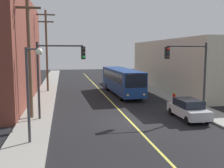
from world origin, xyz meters
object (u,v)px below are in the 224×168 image
object	(u,v)px
fire_hydrant	(174,96)
traffic_signal_left_corner	(58,66)
utility_pole_near	(29,48)
utility_pole_mid	(47,47)
parked_car_silver	(188,109)
traffic_signal_right_corner	(189,65)
street_lamp_left	(31,81)
city_bus	(122,80)

from	to	relation	value
fire_hydrant	traffic_signal_left_corner	bearing A→B (deg)	-155.57
utility_pole_near	utility_pole_mid	world-z (taller)	utility_pole_mid
parked_car_silver	fire_hydrant	xyz separation A→B (m)	(2.09, 7.34, -0.26)
traffic_signal_right_corner	street_lamp_left	bearing A→B (deg)	-157.39
utility_pole_near	traffic_signal_left_corner	xyz separation A→B (m)	(2.20, -0.57, -1.40)
traffic_signal_left_corner	utility_pole_near	bearing A→B (deg)	165.54
city_bus	utility_pole_near	size ratio (longest dim) A/B	1.21
traffic_signal_left_corner	fire_hydrant	size ratio (longest dim) A/B	7.14
utility_pole_near	street_lamp_left	xyz separation A→B (m)	(0.79, -6.00, -1.96)
city_bus	fire_hydrant	bearing A→B (deg)	-50.09
street_lamp_left	fire_hydrant	bearing A→B (deg)	38.81
city_bus	traffic_signal_right_corner	bearing A→B (deg)	-74.36
traffic_signal_right_corner	fire_hydrant	size ratio (longest dim) A/B	7.14
utility_pole_mid	traffic_signal_left_corner	world-z (taller)	utility_pole_mid
traffic_signal_left_corner	fire_hydrant	xyz separation A→B (m)	(12.26, 5.57, -3.72)
city_bus	parked_car_silver	size ratio (longest dim) A/B	2.77
utility_pole_near	utility_pole_mid	bearing A→B (deg)	87.97
utility_pole_near	street_lamp_left	distance (m)	6.36
city_bus	street_lamp_left	distance (m)	18.96
parked_car_silver	traffic_signal_left_corner	xyz separation A→B (m)	(-10.17, 1.76, 3.46)
traffic_signal_right_corner	fire_hydrant	distance (m)	7.13
city_bus	street_lamp_left	world-z (taller)	street_lamp_left
parked_car_silver	street_lamp_left	bearing A→B (deg)	-162.44
street_lamp_left	utility_pole_near	bearing A→B (deg)	97.46
fire_hydrant	city_bus	bearing A→B (deg)	129.91
city_bus	utility_pole_near	distance (m)	14.93
utility_pole_near	traffic_signal_left_corner	bearing A→B (deg)	-14.46
utility_pole_near	traffic_signal_left_corner	size ratio (longest dim) A/B	1.68
parked_car_silver	fire_hydrant	bearing A→B (deg)	74.12
street_lamp_left	fire_hydrant	world-z (taller)	street_lamp_left
street_lamp_left	traffic_signal_left_corner	bearing A→B (deg)	75.39
city_bus	utility_pole_mid	bearing A→B (deg)	158.92
utility_pole_near	traffic_signal_right_corner	bearing A→B (deg)	-3.96
utility_pole_mid	traffic_signal_right_corner	distance (m)	19.65
parked_car_silver	traffic_signal_right_corner	distance (m)	3.80
traffic_signal_right_corner	traffic_signal_left_corner	bearing A→B (deg)	178.23
utility_pole_near	street_lamp_left	size ratio (longest dim) A/B	1.84
utility_pole_near	utility_pole_mid	size ratio (longest dim) A/B	0.95
traffic_signal_left_corner	traffic_signal_right_corner	distance (m)	10.83
city_bus	traffic_signal_left_corner	world-z (taller)	traffic_signal_left_corner
traffic_signal_right_corner	street_lamp_left	distance (m)	13.27
traffic_signal_left_corner	street_lamp_left	bearing A→B (deg)	-104.61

